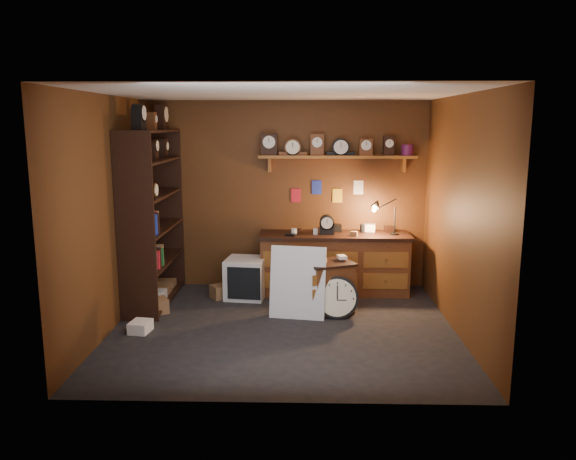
# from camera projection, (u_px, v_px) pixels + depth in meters

# --- Properties ---
(floor) EXTENTS (4.00, 4.00, 0.00)m
(floor) POSITION_uv_depth(u_px,v_px,m) (283.00, 328.00, 6.62)
(floor) COLOR black
(floor) RESTS_ON ground
(room_shell) EXTENTS (4.02, 3.62, 2.71)m
(room_shell) POSITION_uv_depth(u_px,v_px,m) (287.00, 182.00, 6.41)
(room_shell) COLOR #563014
(room_shell) RESTS_ON ground
(shelving_unit) EXTENTS (0.47, 1.60, 2.58)m
(shelving_unit) POSITION_uv_depth(u_px,v_px,m) (150.00, 210.00, 7.40)
(shelving_unit) COLOR black
(shelving_unit) RESTS_ON ground
(workbench) EXTENTS (2.12, 0.66, 1.36)m
(workbench) POSITION_uv_depth(u_px,v_px,m) (334.00, 260.00, 7.97)
(workbench) COLOR brown
(workbench) RESTS_ON ground
(low_cabinet) EXTENTS (0.72, 0.67, 0.74)m
(low_cabinet) POSITION_uv_depth(u_px,v_px,m) (329.00, 284.00, 7.16)
(low_cabinet) COLOR brown
(low_cabinet) RESTS_ON ground
(big_round_clock) EXTENTS (0.53, 0.17, 0.53)m
(big_round_clock) POSITION_uv_depth(u_px,v_px,m) (337.00, 298.00, 6.93)
(big_round_clock) COLOR black
(big_round_clock) RESTS_ON ground
(white_panel) EXTENTS (0.71, 0.30, 0.91)m
(white_panel) POSITION_uv_depth(u_px,v_px,m) (298.00, 317.00, 7.01)
(white_panel) COLOR silver
(white_panel) RESTS_ON ground
(mini_fridge) EXTENTS (0.59, 0.60, 0.55)m
(mini_fridge) POSITION_uv_depth(u_px,v_px,m) (246.00, 278.00, 7.75)
(mini_fridge) COLOR silver
(mini_fridge) RESTS_ON ground
(floor_box_a) EXTENTS (0.38, 0.37, 0.18)m
(floor_box_a) POSITION_uv_depth(u_px,v_px,m) (155.00, 306.00, 7.14)
(floor_box_a) COLOR olive
(floor_box_a) RESTS_ON ground
(floor_box_b) EXTENTS (0.25, 0.29, 0.13)m
(floor_box_b) POSITION_uv_depth(u_px,v_px,m) (140.00, 327.00, 6.49)
(floor_box_b) COLOR white
(floor_box_b) RESTS_ON ground
(floor_box_c) EXTENTS (0.32, 0.31, 0.19)m
(floor_box_c) POSITION_uv_depth(u_px,v_px,m) (221.00, 291.00, 7.75)
(floor_box_c) COLOR olive
(floor_box_c) RESTS_ON ground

